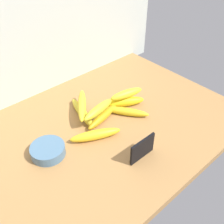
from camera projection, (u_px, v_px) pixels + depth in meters
counter_top at (103, 130)px, 107.70cm from camera, size 110.00×76.00×3.00cm
back_wall at (39, 21)px, 109.20cm from camera, size 130.00×2.00×70.00cm
chalkboard_sign at (143, 149)px, 92.52cm from camera, size 11.00×1.80×8.40cm
fruit_bowl at (48, 150)px, 94.69cm from camera, size 12.25×12.25×3.68cm
banana_0 at (126, 112)px, 111.88cm from camera, size 13.97×18.06×3.25cm
banana_1 at (82, 112)px, 111.36cm from camera, size 8.20×20.93×3.48cm
banana_2 at (103, 116)px, 109.43cm from camera, size 19.04×7.73×3.43cm
banana_3 at (124, 102)px, 116.42cm from camera, size 17.66×12.77×4.26cm
banana_4 at (95, 135)px, 100.71cm from camera, size 19.22×11.74×3.83cm
banana_5 at (82, 105)px, 109.76cm from camera, size 15.31×18.62×3.31cm
banana_6 at (99, 109)px, 107.35cm from camera, size 17.34×6.75×3.58cm
banana_7 at (126, 94)px, 114.27cm from camera, size 15.62×6.84×3.61cm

